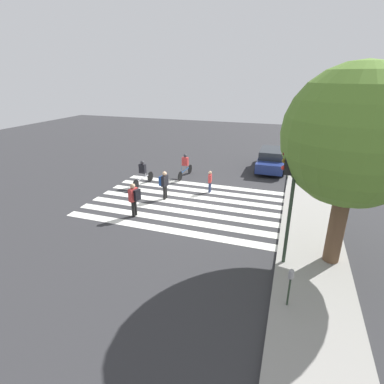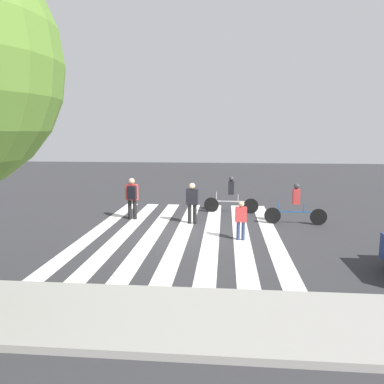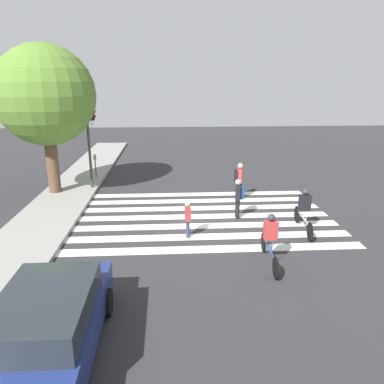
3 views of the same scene
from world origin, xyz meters
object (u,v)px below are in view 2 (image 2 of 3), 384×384
Objects in this scene: cyclist_mid_street at (296,202)px; cyclist_far_lane at (231,193)px; pedestrian_child_with_backpack at (192,200)px; pedestrian_adult_blue_shirt at (132,195)px; pedestrian_adult_tall_backpack at (241,218)px.

cyclist_far_lane is at bearing -35.07° from cyclist_mid_street.
pedestrian_child_with_backpack is 2.59m from cyclist_far_lane.
pedestrian_adult_blue_shirt is 1.30× the size of pedestrian_adult_tall_backpack.
pedestrian_adult_tall_backpack is (-4.24, 2.56, -0.25)m from pedestrian_adult_blue_shirt.
cyclist_far_lane is (2.42, -1.88, 0.00)m from cyclist_mid_street.
cyclist_mid_street is 0.99× the size of cyclist_far_lane.
pedestrian_adult_blue_shirt is 4.96m from pedestrian_adult_tall_backpack.
pedestrian_child_with_backpack is at bearing 4.04° from pedestrian_adult_blue_shirt.
pedestrian_adult_tall_backpack is 0.55× the size of cyclist_mid_street.
pedestrian_adult_tall_backpack is 3.17m from cyclist_mid_street.
cyclist_mid_street is (-3.94, -0.21, -0.07)m from pedestrian_child_with_backpack.
cyclist_far_lane is (0.26, -4.19, 0.13)m from pedestrian_adult_tall_backpack.
pedestrian_child_with_backpack is at bearing 5.91° from cyclist_mid_street.
pedestrian_child_with_backpack is 0.67× the size of cyclist_far_lane.
cyclist_mid_street is 3.07m from cyclist_far_lane.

